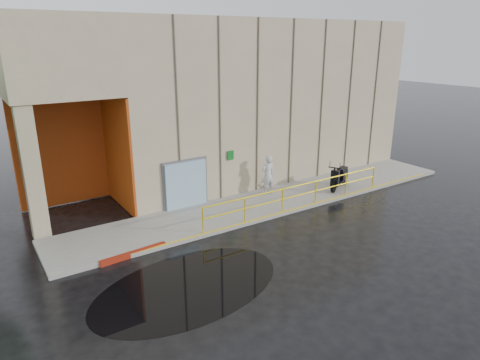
# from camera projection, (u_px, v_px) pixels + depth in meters

# --- Properties ---
(ground) EXTENTS (120.00, 120.00, 0.00)m
(ground) POSITION_uv_depth(u_px,v_px,m) (263.00, 268.00, 13.94)
(ground) COLOR black
(ground) RESTS_ON ground
(sidewalk) EXTENTS (20.00, 3.00, 0.15)m
(sidewalk) POSITION_uv_depth(u_px,v_px,m) (275.00, 200.00, 19.57)
(sidewalk) COLOR gray
(sidewalk) RESTS_ON ground
(building) EXTENTS (20.00, 10.17, 8.00)m
(building) POSITION_uv_depth(u_px,v_px,m) (221.00, 93.00, 23.98)
(building) COLOR tan
(building) RESTS_ON ground
(guardrail) EXTENTS (9.56, 0.06, 1.03)m
(guardrail) POSITION_uv_depth(u_px,v_px,m) (299.00, 195.00, 18.45)
(guardrail) COLOR yellow
(guardrail) RESTS_ON sidewalk
(person) EXTENTS (0.69, 0.46, 1.85)m
(person) POSITION_uv_depth(u_px,v_px,m) (268.00, 175.00, 19.91)
(person) COLOR #B9B9BE
(person) RESTS_ON sidewalk
(scooter) EXTENTS (1.98, 1.36, 1.50)m
(scooter) POSITION_uv_depth(u_px,v_px,m) (340.00, 171.00, 20.67)
(scooter) COLOR black
(scooter) RESTS_ON sidewalk
(red_curb) EXTENTS (2.41, 0.35, 0.18)m
(red_curb) POSITION_uv_depth(u_px,v_px,m) (134.00, 254.00, 14.67)
(red_curb) COLOR maroon
(red_curb) RESTS_ON ground
(puddle) EXTENTS (6.55, 4.47, 0.01)m
(puddle) POSITION_uv_depth(u_px,v_px,m) (188.00, 286.00, 12.91)
(puddle) COLOR black
(puddle) RESTS_ON ground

